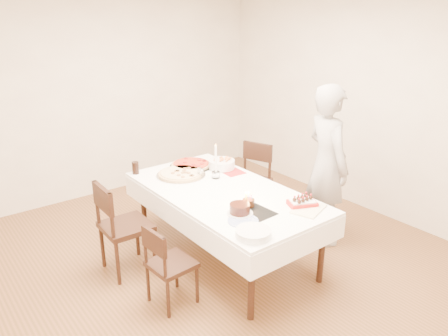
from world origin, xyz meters
TOP-DOWN VIEW (x-y plane):
  - floor at (0.00, 0.00)m, footprint 5.00×5.00m
  - wall_back at (0.00, 2.50)m, footprint 4.50×0.04m
  - wall_right at (2.25, 0.00)m, footprint 0.04×5.00m
  - dining_table at (0.04, 0.07)m, footprint 1.34×2.24m
  - chair_right_savory at (0.87, 0.62)m, footprint 0.61×0.61m
  - chair_left_savory at (-0.87, 0.45)m, footprint 0.50×0.50m
  - chair_left_dessert at (-0.80, -0.27)m, footprint 0.42×0.42m
  - person at (1.16, -0.32)m, footprint 0.60×0.75m
  - pizza_white at (-0.07, 0.69)m, footprint 0.63×0.63m
  - pizza_pepperoni at (0.18, 0.87)m, footprint 0.52×0.52m
  - red_placemat at (0.44, 0.42)m, footprint 0.24×0.24m
  - pasta_bowl at (0.41, 0.59)m, footprint 0.36×0.36m
  - taper_candle at (0.19, 0.40)m, footprint 0.10×0.10m
  - shaker_pair at (0.07, 0.49)m, footprint 0.09×0.09m
  - cola_glass at (-0.44, 1.05)m, footprint 0.09×0.09m
  - layer_cake at (-0.17, -0.44)m, footprint 0.30×0.30m
  - cake_board at (-0.05, -0.51)m, footprint 0.32×0.32m
  - birthday_cake at (-0.01, -0.37)m, footprint 0.12×0.12m
  - strawberry_box at (0.41, -0.66)m, footprint 0.30×0.26m
  - box_lid at (0.39, -0.75)m, footprint 0.40×0.33m
  - plate_stack at (-0.34, -0.82)m, footprint 0.32×0.32m
  - china_plate at (-0.24, -0.57)m, footprint 0.29×0.29m

SIDE VIEW (x-z plane):
  - floor at x=0.00m, z-range 0.00..0.00m
  - dining_table at x=0.04m, z-range 0.00..0.75m
  - chair_left_dessert at x=-0.80m, z-range 0.00..0.78m
  - chair_right_savory at x=0.87m, z-range 0.00..0.93m
  - chair_left_savory at x=-0.87m, z-range 0.00..0.96m
  - red_placemat at x=0.44m, z-range 0.75..0.75m
  - cake_board at x=-0.05m, z-range 0.74..0.76m
  - box_lid at x=0.39m, z-range 0.74..0.76m
  - china_plate at x=-0.24m, z-range 0.75..0.76m
  - pizza_white at x=-0.07m, z-range 0.75..0.79m
  - pizza_pepperoni at x=0.18m, z-range 0.75..0.79m
  - plate_stack at x=-0.34m, z-range 0.75..0.81m
  - strawberry_box at x=0.41m, z-range 0.75..0.82m
  - layer_cake at x=-0.17m, z-range 0.75..0.85m
  - shaker_pair at x=0.07m, z-range 0.75..0.86m
  - pasta_bowl at x=0.41m, z-range 0.76..0.85m
  - cola_glass at x=-0.44m, z-range 0.75..0.89m
  - birthday_cake at x=-0.01m, z-range 0.76..0.89m
  - person at x=1.16m, z-range 0.00..1.77m
  - taper_candle at x=0.19m, z-range 0.75..1.15m
  - wall_back at x=0.00m, z-range 0.00..2.70m
  - wall_right at x=2.25m, z-range 0.00..2.70m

